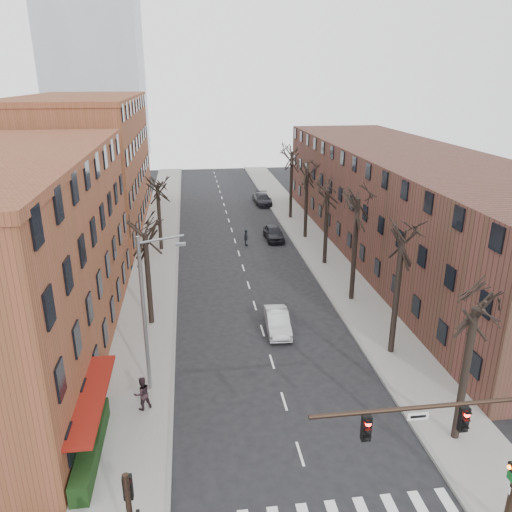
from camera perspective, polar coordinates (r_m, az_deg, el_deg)
name	(u,v)px	position (r m, az deg, el deg)	size (l,w,h in m)	color
sidewalk_left	(158,246)	(51.95, -11.13, 1.08)	(4.00, 90.00, 0.15)	gray
sidewalk_right	(311,240)	(53.32, 6.28, 1.84)	(4.00, 90.00, 0.15)	gray
building_left_far	(86,166)	(60.04, -18.89, 9.75)	(12.00, 28.00, 14.00)	brown
building_right	(407,204)	(50.03, 16.84, 5.76)	(12.00, 50.00, 10.00)	#532C26
office_tower	(89,0)	(111.37, -18.59, 25.95)	(18.00, 18.00, 60.00)	#B2B7BF
awning_left	(98,443)	(26.51, -17.57, -19.71)	(1.20, 7.00, 0.15)	maroon
hedge	(91,447)	(25.36, -18.34, -19.99)	(0.80, 6.00, 1.00)	black
tree_right_a	(454,439)	(27.37, 21.70, -18.84)	(5.20, 5.20, 10.00)	black
tree_right_b	(390,353)	(33.22, 15.11, -10.65)	(5.20, 5.20, 10.80)	black
tree_right_c	(351,300)	(39.83, 10.80, -4.96)	(5.20, 5.20, 11.60)	black
tree_right_d	(324,264)	(46.87, 7.81, -0.90)	(5.20, 5.20, 10.00)	black
tree_right_e	(305,238)	(54.18, 5.61, 2.07)	(5.20, 5.20, 10.80)	black
tree_right_f	(290,218)	(61.66, 3.94, 4.33)	(5.20, 5.20, 11.60)	black
tree_left_a	(152,324)	(36.28, -11.81, -7.62)	(5.20, 5.20, 9.50)	black
tree_left_b	(162,250)	(51.00, -10.73, 0.67)	(5.20, 5.20, 9.50)	black
signal_mast_arm	(485,439)	(20.48, 24.72, -18.48)	(8.14, 0.30, 7.20)	black
streetlight	(147,309)	(26.87, -12.36, -5.91)	(2.45, 0.22, 9.03)	slate
silver_sedan	(277,322)	(34.36, 2.47, -7.49)	(1.49, 4.27, 1.41)	#AFB2B6
parked_car_near	(274,233)	(53.16, 2.02, 2.67)	(1.79, 4.46, 1.52)	black
parked_car_mid	(263,199)	(68.08, 0.82, 6.49)	(2.00, 4.92, 1.43)	black
parked_car_far	(262,198)	(69.19, 0.68, 6.65)	(2.13, 4.62, 1.28)	#53565A
pedestrian_b	(142,393)	(27.33, -12.89, -15.06)	(0.89, 0.70, 1.84)	black
pedestrian_crossing	(246,238)	(51.13, -1.16, 2.09)	(1.01, 0.42, 1.72)	black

